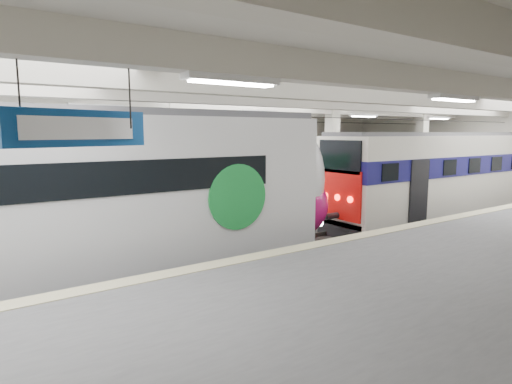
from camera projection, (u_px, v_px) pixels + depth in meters
station_hall at (324, 161)px, 13.58m from camera, size 36.00×24.00×5.75m
modern_emu at (134, 197)px, 11.98m from camera, size 14.99×3.09×4.78m
older_rer at (433, 175)px, 19.99m from camera, size 12.49×2.76×4.16m
far_train at (64, 187)px, 16.04m from camera, size 12.75×3.04×4.10m
wayfinding_sign at (80, 128)px, 5.46m from camera, size 1.84×0.60×1.24m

